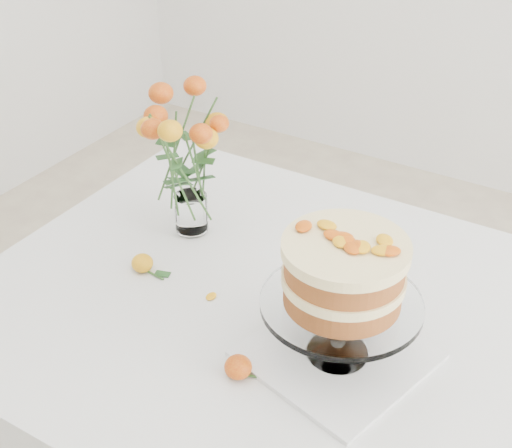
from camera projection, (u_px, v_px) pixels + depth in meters
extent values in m
cube|color=tan|center=(347.00, 341.00, 1.28)|extent=(1.40, 0.90, 0.04)
cylinder|color=tan|center=(194.00, 286.00, 2.02)|extent=(0.06, 0.06, 0.71)
cube|color=silver|center=(348.00, 331.00, 1.27)|extent=(1.42, 0.92, 0.01)
cube|color=silver|center=(429.00, 251.00, 1.65)|extent=(1.42, 0.01, 0.20)
cube|color=silver|center=(62.00, 257.00, 1.63)|extent=(0.01, 0.92, 0.20)
cube|color=silver|center=(337.00, 355.00, 1.20)|extent=(0.33, 0.33, 0.01)
cylinder|color=white|center=(339.00, 326.00, 1.17)|extent=(0.03, 0.03, 0.08)
cylinder|color=white|center=(341.00, 303.00, 1.14)|extent=(0.26, 0.26, 0.01)
cylinder|color=brown|center=(342.00, 291.00, 1.13)|extent=(0.21, 0.21, 0.04)
cylinder|color=#FFE2A4|center=(343.00, 277.00, 1.11)|extent=(0.22, 0.22, 0.02)
cylinder|color=brown|center=(345.00, 263.00, 1.10)|extent=(0.21, 0.21, 0.04)
cylinder|color=#FFE2A4|center=(346.00, 248.00, 1.08)|extent=(0.22, 0.22, 0.02)
cylinder|color=white|center=(192.00, 230.00, 1.53)|extent=(0.06, 0.06, 0.01)
cylinder|color=white|center=(191.00, 212.00, 1.50)|extent=(0.07, 0.07, 0.08)
ellipsoid|color=orange|center=(142.00, 263.00, 1.40)|extent=(0.04, 0.04, 0.04)
cylinder|color=#305823|center=(154.00, 275.00, 1.39)|extent=(0.05, 0.01, 0.00)
ellipsoid|color=#B92909|center=(238.00, 367.00, 1.16)|extent=(0.05, 0.05, 0.04)
cylinder|color=#305823|center=(257.00, 378.00, 1.16)|extent=(0.05, 0.02, 0.00)
ellipsoid|color=#F7A40F|center=(261.00, 338.00, 1.24)|extent=(0.03, 0.02, 0.00)
ellipsoid|color=#F7A40F|center=(301.00, 374.00, 1.17)|extent=(0.03, 0.02, 0.00)
ellipsoid|color=#F7A40F|center=(311.00, 399.00, 1.12)|extent=(0.03, 0.02, 0.00)
ellipsoid|color=#F7A40F|center=(211.00, 297.00, 1.34)|extent=(0.03, 0.02, 0.00)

